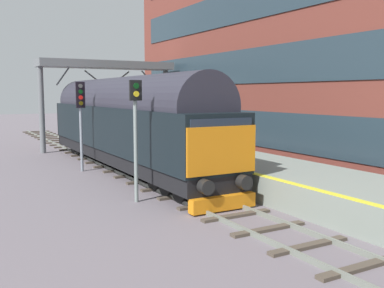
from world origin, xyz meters
TOP-DOWN VIEW (x-y plane):
  - ground_plane at (0.00, 0.00)m, footprint 140.00×140.00m
  - track_main at (0.00, 0.00)m, footprint 2.50×60.00m
  - station_platform at (3.60, 0.00)m, footprint 4.00×44.00m
  - station_building at (9.69, -0.10)m, footprint 4.89×37.23m
  - diesel_locomotive at (0.00, 4.24)m, footprint 2.74×18.24m
  - signal_post_near at (-2.02, -2.20)m, footprint 0.44×0.22m
  - signal_post_mid at (-2.02, 4.91)m, footprint 0.44×0.22m
  - platform_number_sign at (2.00, -2.49)m, footprint 0.10×0.44m
  - overhead_footbridge at (2.05, 12.84)m, footprint 9.30×2.00m

SIDE VIEW (x-z plane):
  - ground_plane at x=0.00m, z-range 0.00..0.00m
  - track_main at x=0.00m, z-range -0.02..0.13m
  - station_platform at x=3.60m, z-range 0.00..1.01m
  - platform_number_sign at x=2.00m, z-range 1.30..3.02m
  - diesel_locomotive at x=0.00m, z-range 0.14..4.82m
  - signal_post_near at x=-2.02m, z-range 0.54..4.87m
  - signal_post_mid at x=-2.02m, z-range 0.68..5.11m
  - overhead_footbridge at x=2.05m, z-range 2.37..8.43m
  - station_building at x=9.69m, z-range 0.00..13.93m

